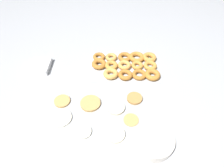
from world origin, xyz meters
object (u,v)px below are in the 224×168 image
pancake_5 (115,134)px  donut_tray (127,65)px  pancake_6 (84,132)px  pancake_7 (135,98)px  pancake_0 (116,108)px  container_stack (41,66)px  pancake_2 (62,101)px  batter_bowl (153,141)px  pancake_4 (131,120)px  pancake_1 (61,118)px  pancake_3 (90,103)px

pancake_5 → donut_tray: bearing=-97.7°
pancake_6 → pancake_7: pancake_7 is taller
pancake_0 → container_stack: container_stack is taller
pancake_2 → batter_bowl: 0.56m
pancake_4 → container_stack: 0.73m
donut_tray → pancake_7: bearing=97.8°
pancake_0 → batter_bowl: batter_bowl is taller
pancake_2 → pancake_0: bearing=172.6°
pancake_4 → pancake_7: bearing=-100.0°
pancake_1 → batter_bowl: (-0.49, 0.13, 0.02)m
pancake_1 → donut_tray: bearing=-130.7°
donut_tray → pancake_5: bearing=82.3°
pancake_2 → pancake_7: pancake_7 is taller
pancake_3 → batter_bowl: (-0.34, 0.24, 0.02)m
pancake_1 → pancake_2: (0.02, -0.12, 0.00)m
pancake_3 → container_stack: (0.37, -0.30, 0.01)m
pancake_0 → pancake_7: (-0.11, -0.07, -0.00)m
pancake_4 → pancake_7: size_ratio=0.93×
pancake_0 → donut_tray: bearing=-101.2°
pancake_2 → batter_bowl: (-0.51, 0.25, 0.02)m
pancake_4 → pancake_1: bearing=0.2°
pancake_6 → donut_tray: size_ratio=0.17×
pancake_1 → pancake_6: (-0.13, 0.08, 0.00)m
donut_tray → container_stack: 0.59m
pancake_1 → pancake_6: same height
pancake_1 → batter_bowl: batter_bowl is taller
donut_tray → batter_bowl: size_ratio=2.36×
batter_bowl → pancake_4: bearing=-51.9°
pancake_3 → pancake_0: bearing=169.4°
pancake_5 → pancake_7: pancake_7 is taller
pancake_2 → pancake_6: size_ratio=1.15×
pancake_1 → pancake_4: size_ratio=1.37×
pancake_3 → pancake_7: size_ratio=1.29×
pancake_1 → pancake_7: 0.44m
pancake_2 → batter_bowl: batter_bowl is taller
pancake_7 → donut_tray: size_ratio=0.19×
pancake_5 → container_stack: bearing=-43.7°
pancake_0 → pancake_4: size_ratio=1.18×
pancake_6 → container_stack: 0.60m
pancake_7 → donut_tray: (0.04, -0.28, 0.01)m
pancake_0 → pancake_4: (-0.08, 0.08, -0.00)m
pancake_0 → pancake_1: size_ratio=0.86×
pancake_5 → pancake_7: size_ratio=1.07×
pancake_5 → pancake_6: pancake_5 is taller
pancake_3 → pancake_6: (0.02, 0.18, -0.00)m
pancake_1 → pancake_3: size_ratio=0.99×
donut_tray → container_stack: (0.59, 0.02, 0.00)m
pancake_1 → container_stack: container_stack is taller
pancake_5 → batter_bowl: (-0.19, 0.04, 0.02)m
pancake_2 → donut_tray: donut_tray is taller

